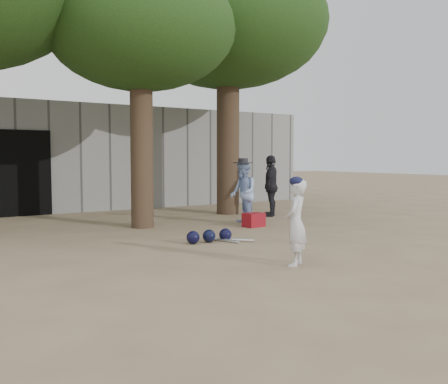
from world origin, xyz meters
TOP-DOWN VIEW (x-y plane):
  - ground at (0.00, 0.00)m, footprint 70.00×70.00m
  - boy_player at (0.83, -0.47)m, footprint 0.52×0.50m
  - spectator_blue at (2.69, 3.42)m, footprint 0.74×0.83m
  - spectator_dark at (4.18, 4.29)m, footprint 0.94×0.89m
  - red_bag at (2.65, 2.96)m, footprint 0.45×0.36m
  - back_building at (-0.00, 10.33)m, footprint 16.00×5.24m
  - helmet_row at (0.81, 1.79)m, footprint 0.87×0.28m
  - bat_pile at (1.15, 1.69)m, footprint 0.60×0.75m
  - tree_row at (0.74, 5.02)m, footprint 11.40×5.80m

SIDE VIEW (x-z plane):
  - ground at x=0.00m, z-range 0.00..0.00m
  - bat_pile at x=1.15m, z-range 0.00..0.06m
  - helmet_row at x=0.81m, z-range 0.00..0.23m
  - red_bag at x=2.65m, z-range 0.00..0.30m
  - boy_player at x=0.83m, z-range 0.00..1.21m
  - spectator_blue at x=2.69m, z-range 0.00..1.41m
  - spectator_dark at x=4.18m, z-range 0.00..1.56m
  - back_building at x=0.00m, z-range 0.00..3.00m
  - tree_row at x=0.74m, z-range 1.34..8.03m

